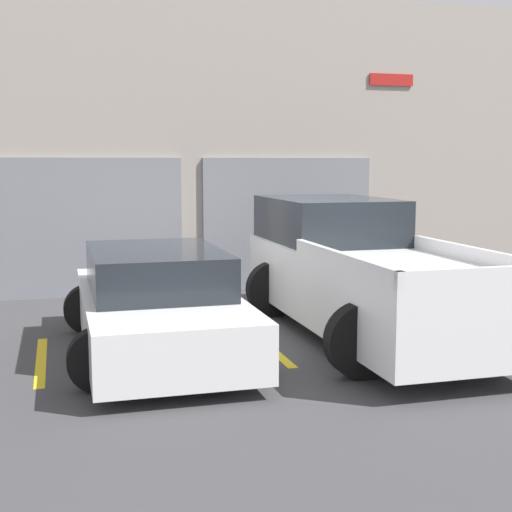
% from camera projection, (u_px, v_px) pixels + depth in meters
% --- Properties ---
extents(ground_plane, '(28.00, 28.00, 0.00)m').
position_uv_depth(ground_plane, '(244.00, 326.00, 10.31)').
color(ground_plane, '#3D3D3F').
extents(shophouse_building, '(13.44, 0.68, 5.40)m').
position_uv_depth(shophouse_building, '(199.00, 145.00, 13.10)').
color(shophouse_building, '#9E9389').
rests_on(shophouse_building, ground).
extents(pickup_truck, '(2.44, 5.32, 1.81)m').
position_uv_depth(pickup_truck, '(358.00, 272.00, 9.79)').
color(pickup_truck, white).
rests_on(pickup_truck, ground).
extents(sedan_white, '(2.24, 4.28, 1.29)m').
position_uv_depth(sedan_white, '(157.00, 304.00, 8.81)').
color(sedan_white, white).
rests_on(sedan_white, ground).
extents(parking_stripe_far_left, '(0.12, 2.20, 0.01)m').
position_uv_depth(parking_stripe_far_left, '(41.00, 361.00, 8.49)').
color(parking_stripe_far_left, gold).
rests_on(parking_stripe_far_left, ground).
extents(parking_stripe_left, '(0.12, 2.20, 0.01)m').
position_uv_depth(parking_stripe_left, '(266.00, 345.00, 9.24)').
color(parking_stripe_left, gold).
rests_on(parking_stripe_left, ground).
extents(parking_stripe_centre, '(0.12, 2.20, 0.01)m').
position_uv_depth(parking_stripe_centre, '(458.00, 331.00, 9.99)').
color(parking_stripe_centre, gold).
rests_on(parking_stripe_centre, ground).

